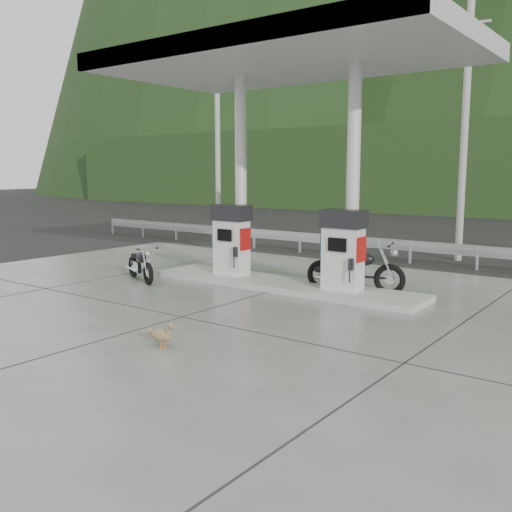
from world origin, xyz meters
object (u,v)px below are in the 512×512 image
Objects in this scene: motorcycle_right at (355,270)px; duck at (161,335)px; gas_pump_right at (343,250)px; motorcycle_left at (140,265)px; gas_pump_left at (231,240)px.

motorcycle_right is 5.68m from duck.
motorcycle_right is at bearing 79.40° from duck.
duck is at bearing -96.16° from gas_pump_right.
motorcycle_left is 0.79× the size of motorcycle_right.
motorcycle_right is at bearing 10.33° from gas_pump_left.
gas_pump_left is 3.31m from motorcycle_right.
gas_pump_right is 5.29m from motorcycle_left.
motorcycle_left is at bearing -172.61° from motorcycle_right.
motorcycle_left is at bearing -142.23° from gas_pump_left.
gas_pump_left is 1.00× the size of gas_pump_right.
motorcycle_left is 5.46m from motorcycle_right.
gas_pump_right is (3.20, 0.00, 0.00)m from gas_pump_left.
gas_pump_right is 0.80m from motorcycle_right.
motorcycle_right is at bearing 88.35° from gas_pump_right.
gas_pump_left is 1.06× the size of motorcycle_left.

